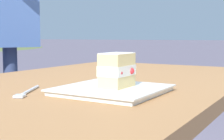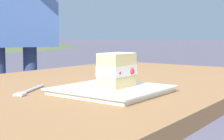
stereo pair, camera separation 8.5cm
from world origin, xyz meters
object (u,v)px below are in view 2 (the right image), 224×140
Objects in this scene: cake_slice at (117,70)px; dessert_plate at (112,90)px; patio_table at (106,107)px; dessert_fork at (29,91)px.

dessert_plate is at bearing -61.44° from cake_slice.
patio_table is 5.48× the size of dessert_plate.
dessert_fork is (0.33, -0.01, 0.10)m from patio_table.
cake_slice is at bearing 122.82° from dessert_fork.
dessert_plate is 2.64× the size of cake_slice.
cake_slice is at bearing 43.95° from patio_table.
dessert_plate is (0.21, 0.18, 0.11)m from patio_table.
dessert_plate is at bearing 123.08° from dessert_fork.
dessert_fork is at bearing -1.06° from patio_table.
patio_table is 0.29m from dessert_plate.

